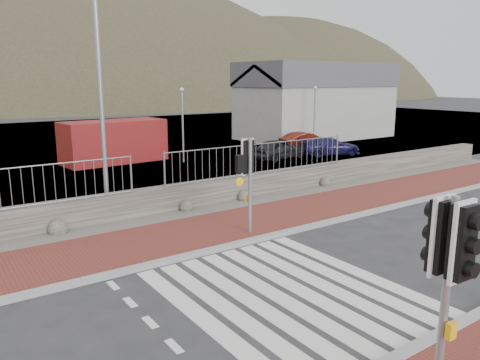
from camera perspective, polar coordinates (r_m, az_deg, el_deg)
ground at (r=10.56m, az=5.72°, el=-13.43°), size 220.00×220.00×0.00m
sidewalk_far at (r=14.00m, az=-6.43°, el=-6.71°), size 40.00×3.00×0.08m
kerb_near at (r=8.77m, az=19.37°, el=-19.45°), size 40.00×0.25×0.12m
kerb_far at (r=12.77m, az=-3.16°, el=-8.49°), size 40.00×0.25×0.12m
zebra_crossing at (r=10.55m, az=5.72°, el=-13.40°), size 4.62×5.60×0.01m
gravel_strip at (r=15.71m, az=-9.95°, el=-4.75°), size 40.00×1.50×0.06m
stone_wall at (r=16.30m, az=-11.20°, el=-2.65°), size 40.00×0.60×0.90m
railing at (r=15.87m, az=-11.18°, el=2.03°), size 18.07×0.07×1.22m
quay at (r=35.92m, az=-24.69°, el=3.77°), size 120.00×40.00×0.50m
harbor_building at (r=37.76m, az=9.28°, el=9.55°), size 12.20×6.20×5.80m
hills_backdrop at (r=99.85m, az=-26.16°, el=-5.17°), size 254.00×90.00×100.00m
traffic_signal_near at (r=7.05m, az=24.19°, el=-8.51°), size 0.44×0.28×3.04m
traffic_signal_far at (r=13.58m, az=1.10°, el=1.78°), size 0.69×0.26×2.91m
streetlight at (r=16.13m, az=-16.29°, el=13.64°), size 1.89×0.69×9.06m
shipping_container at (r=27.10m, az=-15.13°, el=4.56°), size 5.76×2.82×2.32m
car_a at (r=27.28m, az=4.74°, el=3.78°), size 3.63×1.82×1.19m
car_b at (r=31.12m, az=7.98°, el=4.72°), size 3.66×1.58×1.17m
car_c at (r=29.14m, az=10.87°, el=4.05°), size 4.08×2.67×1.10m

